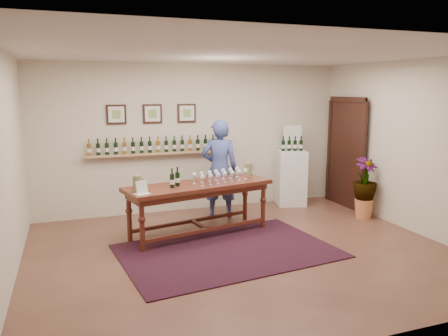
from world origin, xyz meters
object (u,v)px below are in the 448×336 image
object	(u,v)px
display_pedestal	(291,178)
potted_plant	(365,188)
person	(220,169)
tasting_table	(199,191)

from	to	relation	value
display_pedestal	potted_plant	world-z (taller)	display_pedestal
potted_plant	person	size ratio (longest dim) A/B	0.54
potted_plant	person	bearing A→B (deg)	158.19
tasting_table	display_pedestal	distance (m)	2.59
tasting_table	display_pedestal	world-z (taller)	display_pedestal
potted_plant	person	distance (m)	2.65
tasting_table	person	world-z (taller)	person
display_pedestal	person	bearing A→B (deg)	-168.12
person	tasting_table	bearing A→B (deg)	71.50
tasting_table	potted_plant	size ratio (longest dim) A/B	2.57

